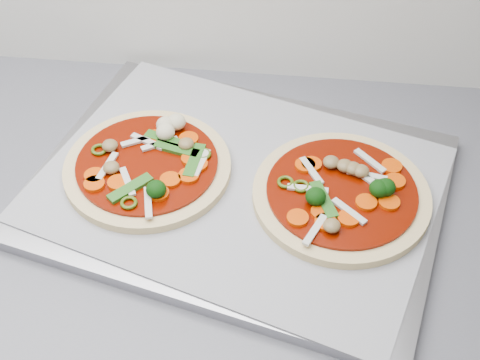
# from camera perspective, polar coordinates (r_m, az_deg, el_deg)

# --- Properties ---
(countertop) EXTENTS (3.60, 0.60, 0.04)m
(countertop) POSITION_cam_1_polar(r_m,az_deg,el_deg) (0.80, 7.56, -5.54)
(countertop) COLOR #595960
(countertop) RESTS_ON base_cabinet
(baking_tray) EXTENTS (0.56, 0.46, 0.02)m
(baking_tray) POSITION_cam_1_polar(r_m,az_deg,el_deg) (0.82, -0.16, -0.68)
(baking_tray) COLOR #96959B
(baking_tray) RESTS_ON countertop
(parchment) EXTENTS (0.54, 0.46, 0.00)m
(parchment) POSITION_cam_1_polar(r_m,az_deg,el_deg) (0.81, -0.17, -0.25)
(parchment) COLOR gray
(parchment) RESTS_ON baking_tray
(pizza_left) EXTENTS (0.26, 0.26, 0.03)m
(pizza_left) POSITION_cam_1_polar(r_m,az_deg,el_deg) (0.83, -7.76, 1.33)
(pizza_left) COLOR #EBD589
(pizza_left) RESTS_ON parchment
(pizza_right) EXTENTS (0.28, 0.28, 0.04)m
(pizza_right) POSITION_cam_1_polar(r_m,az_deg,el_deg) (0.80, 8.70, -1.15)
(pizza_right) COLOR #EBD589
(pizza_right) RESTS_ON parchment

